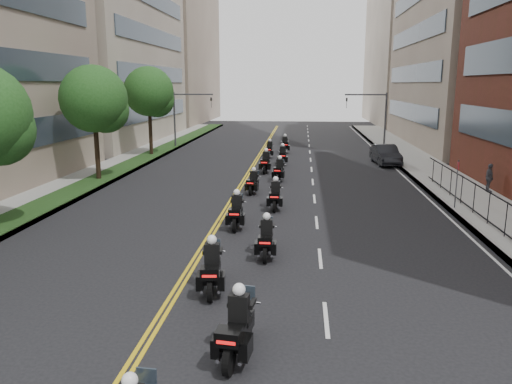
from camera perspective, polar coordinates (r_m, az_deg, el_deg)
sidewalk_right at (r=34.94m, az=21.08°, el=0.94°), size 4.00×90.00×0.15m
sidewalk_left at (r=36.57m, az=-18.05°, el=1.64°), size 4.00×90.00×0.15m
grass_strip at (r=36.25m, az=-16.90°, el=1.77°), size 2.00×90.00×0.04m
building_right_far at (r=88.33m, az=18.47°, el=15.94°), size 15.00×28.00×26.00m
building_left_far at (r=89.64m, az=-10.99°, el=16.27°), size 16.00×28.00×26.00m
street_trees at (r=29.85m, az=-21.84°, el=8.89°), size 4.40×38.40×7.98m
traffic_signal_right at (r=50.57m, az=13.52°, el=8.83°), size 4.09×0.20×5.60m
traffic_signal_left at (r=51.48m, az=-8.27°, el=9.10°), size 4.09×0.20×5.60m
motorcycle_1 at (r=12.34m, az=-2.11°, el=-15.39°), size 0.74×2.47×1.83m
motorcycle_2 at (r=15.94m, az=-5.05°, el=-8.85°), size 0.69×2.46×1.82m
motorcycle_3 at (r=18.95m, az=1.19°, el=-5.48°), size 0.53×2.30×1.70m
motorcycle_4 at (r=22.73m, az=-2.24°, el=-2.39°), size 0.56×2.40×1.77m
motorcycle_5 at (r=26.07m, az=2.23°, el=-0.51°), size 0.54×2.34×1.73m
motorcycle_6 at (r=29.84m, az=-0.31°, el=1.02°), size 0.63×2.13×1.57m
motorcycle_7 at (r=33.73m, az=2.70°, el=2.42°), size 0.66×2.32×1.72m
motorcycle_8 at (r=36.88m, az=1.13°, el=3.34°), size 0.59×2.45×1.81m
motorcycle_9 at (r=40.46m, az=3.05°, el=4.09°), size 0.56×2.37×1.75m
motorcycle_10 at (r=44.44m, az=1.55°, el=4.79°), size 0.53×2.25×1.66m
motorcycle_11 at (r=47.57m, az=3.33°, el=5.34°), size 0.62×2.45×1.80m
parked_sedan at (r=42.02m, az=14.58°, el=4.15°), size 2.05×4.92×1.58m
pedestrian_c at (r=32.50m, az=25.12°, el=1.46°), size 0.42×1.00×1.70m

